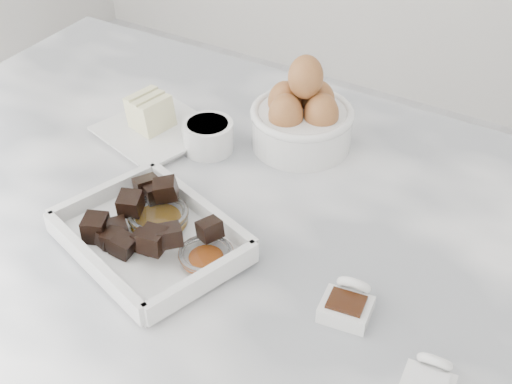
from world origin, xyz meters
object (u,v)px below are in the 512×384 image
chocolate_dish (149,233)px  zest_bowl (206,259)px  butter_plate (155,124)px  salt_spoon (429,381)px  vanilla_spoon (348,303)px  honey_bowl (159,221)px  egg_bowl (302,117)px  sugar_ramekin (208,135)px

chocolate_dish → zest_bowl: 0.08m
chocolate_dish → butter_plate: size_ratio=1.43×
butter_plate → salt_spoon: bearing=-24.3°
chocolate_dish → zest_bowl: size_ratio=4.00×
zest_bowl → vanilla_spoon: size_ratio=0.91×
honey_bowl → zest_bowl: bearing=-16.2°
egg_bowl → honey_bowl: 0.28m
chocolate_dish → egg_bowl: size_ratio=1.75×
sugar_ramekin → salt_spoon: (0.43, -0.25, -0.01)m
zest_bowl → chocolate_dish: bearing=-177.8°
butter_plate → zest_bowl: (0.23, -0.21, -0.00)m
vanilla_spoon → salt_spoon: 0.13m
honey_bowl → egg_bowl: bearing=77.1°
butter_plate → vanilla_spoon: butter_plate is taller
sugar_ramekin → egg_bowl: size_ratio=0.49×
honey_bowl → salt_spoon: salt_spoon is taller
egg_bowl → salt_spoon: bearing=-45.7°
chocolate_dish → zest_bowl: (0.08, 0.00, -0.01)m
chocolate_dish → butter_plate: butter_plate is taller
butter_plate → honey_bowl: size_ratio=2.39×
chocolate_dish → honey_bowl: bearing=106.3°
zest_bowl → sugar_ramekin: bearing=123.4°
egg_bowl → honey_bowl: egg_bowl is taller
sugar_ramekin → vanilla_spoon: 0.37m
egg_bowl → zest_bowl: bearing=-84.4°
sugar_ramekin → chocolate_dish: bearing=-74.7°
chocolate_dish → vanilla_spoon: size_ratio=3.66×
zest_bowl → vanilla_spoon: bearing=7.9°
chocolate_dish → vanilla_spoon: bearing=6.1°
sugar_ramekin → zest_bowl: sugar_ramekin is taller
butter_plate → sugar_ramekin: butter_plate is taller
zest_bowl → vanilla_spoon: 0.18m
sugar_ramekin → vanilla_spoon: size_ratio=1.03×
sugar_ramekin → salt_spoon: sugar_ramekin is taller
honey_bowl → vanilla_spoon: bearing=-0.5°
egg_bowl → honey_bowl: (-0.06, -0.27, -0.03)m
butter_plate → salt_spoon: (0.52, -0.24, -0.01)m
chocolate_dish → sugar_ramekin: bearing=105.3°
chocolate_dish → vanilla_spoon: (0.26, 0.03, -0.01)m
egg_bowl → salt_spoon: 0.46m
butter_plate → zest_bowl: butter_plate is taller
egg_bowl → salt_spoon: (0.32, -0.33, -0.03)m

